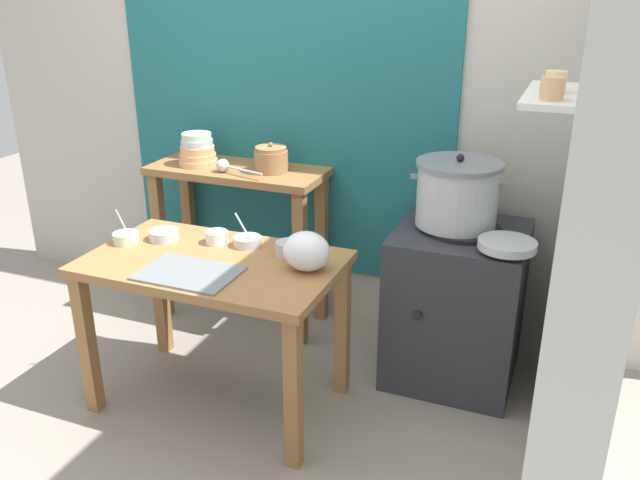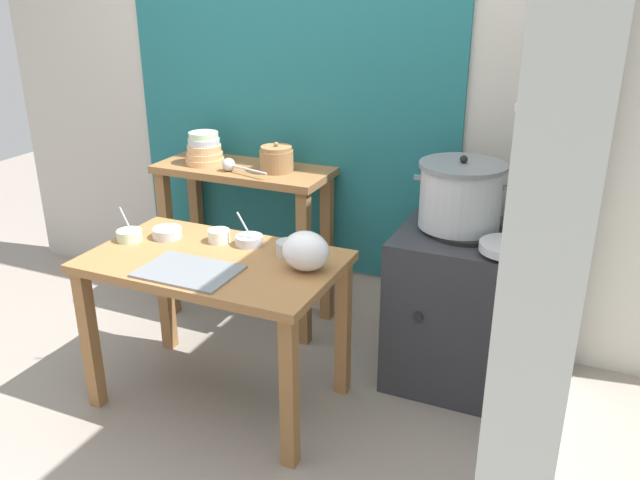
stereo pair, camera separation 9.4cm
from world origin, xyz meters
The scene contains 18 objects.
ground_plane centered at (0.00, 0.00, 0.00)m, with size 9.00×9.00×0.00m, color gray.
wall_back centered at (0.08, 1.10, 1.30)m, with size 4.40×0.12×2.60m.
wall_right centered at (1.40, 0.20, 1.30)m, with size 0.30×3.20×2.60m.
prep_table centered at (-0.04, 0.06, 0.61)m, with size 1.10×0.66×0.72m.
back_shelf_table centered at (-0.33, 0.83, 0.68)m, with size 0.96×0.40×0.90m.
stove_block centered at (0.92, 0.70, 0.38)m, with size 0.60×0.61×0.78m.
steamer_pot centered at (0.88, 0.72, 0.93)m, with size 0.44×0.39×0.34m.
clay_pot centered at (-0.12, 0.83, 0.97)m, with size 0.18×0.18×0.16m.
bowl_stack_enamel centered at (-0.55, 0.80, 0.98)m, with size 0.21×0.21×0.17m.
ladle centered at (-0.34, 0.72, 0.94)m, with size 0.30×0.11×0.07m.
serving_tray centered at (-0.05, -0.11, 0.72)m, with size 0.40×0.28×0.01m, color slate.
plastic_bag centered at (0.38, 0.12, 0.80)m, with size 0.20×0.17×0.17m, color white.
wide_pan centered at (1.14, 0.51, 0.80)m, with size 0.25×0.25×0.04m, color #B7BABF.
prep_bowl_0 centered at (0.03, 0.26, 0.74)m, with size 0.13×0.13×0.16m.
prep_bowl_1 centered at (-0.37, 0.18, 0.75)m, with size 0.14×0.14×0.05m.
prep_bowl_2 centered at (-0.11, 0.23, 0.75)m, with size 0.10×0.10×0.06m.
prep_bowl_3 centered at (-0.50, 0.08, 0.75)m, with size 0.12×0.12×0.17m.
prep_bowl_4 centered at (0.25, 0.23, 0.75)m, with size 0.11×0.11×0.06m.
Camera 2 is at (1.44, -2.14, 1.86)m, focal length 36.86 mm.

